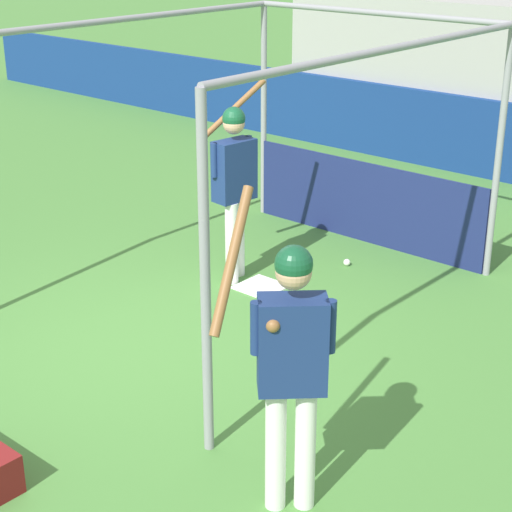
# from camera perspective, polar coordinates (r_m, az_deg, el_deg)

# --- Properties ---
(ground_plane) EXTENTS (60.00, 60.00, 0.00)m
(ground_plane) POSITION_cam_1_polar(r_m,az_deg,el_deg) (7.57, -7.43, -5.88)
(ground_plane) COLOR #477F38
(outfield_wall) EXTENTS (24.00, 0.12, 1.11)m
(outfield_wall) POSITION_cam_1_polar(r_m,az_deg,el_deg) (12.48, 15.98, 7.35)
(outfield_wall) COLOR navy
(outfield_wall) RESTS_ON ground
(batting_cage) EXTENTS (3.14, 4.22, 2.57)m
(batting_cage) POSITION_cam_1_polar(r_m,az_deg,el_deg) (8.82, 3.98, 6.77)
(batting_cage) COLOR gray
(batting_cage) RESTS_ON ground
(home_plate) EXTENTS (0.44, 0.44, 0.02)m
(home_plate) POSITION_cam_1_polar(r_m,az_deg,el_deg) (8.61, 0.33, -2.07)
(home_plate) COLOR white
(home_plate) RESTS_ON ground
(player_batter) EXTENTS (0.56, 0.92, 1.95)m
(player_batter) POSITION_cam_1_polar(r_m,az_deg,el_deg) (8.47, -1.45, 5.27)
(player_batter) COLOR white
(player_batter) RESTS_ON ground
(player_waiting) EXTENTS (0.61, 0.73, 2.06)m
(player_waiting) POSITION_cam_1_polar(r_m,az_deg,el_deg) (5.08, 2.30, -6.71)
(player_waiting) COLOR white
(player_waiting) RESTS_ON ground
(baseball) EXTENTS (0.07, 0.07, 0.07)m
(baseball) POSITION_cam_1_polar(r_m,az_deg,el_deg) (9.19, 6.08, -0.42)
(baseball) COLOR white
(baseball) RESTS_ON ground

